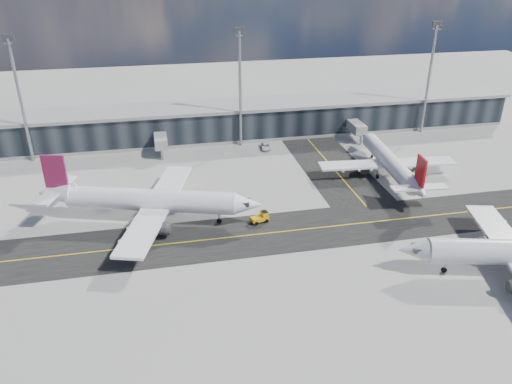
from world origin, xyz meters
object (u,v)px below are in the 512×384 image
airliner_af (148,200)px  service_van (266,146)px  airliner_redtail (390,162)px  baggage_tug (261,217)px

airliner_af → service_van: 42.40m
airliner_af → airliner_redtail: (51.53, 8.76, -0.54)m
airliner_redtail → baggage_tug: airliner_redtail is taller
airliner_af → baggage_tug: bearing=93.1°
airliner_af → airliner_redtail: airliner_af is taller
airliner_redtail → baggage_tug: 34.54m
airliner_af → service_van: bearing=154.0°
airliner_redtail → service_van: size_ratio=7.40×
airliner_af → airliner_redtail: size_ratio=1.13×
service_van → airliner_af: bearing=-126.3°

